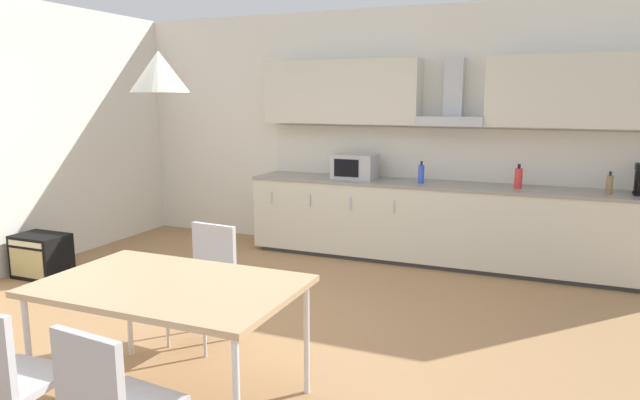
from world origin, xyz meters
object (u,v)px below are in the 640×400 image
Objects in this scene: chair_near_left at (1,372)px; chair_near_right at (110,400)px; chair_far_left at (206,271)px; guitar_amp at (42,256)px; bottle_brown at (610,184)px; microwave at (355,167)px; pendant_lamp at (159,72)px; bottle_blue at (421,174)px; dining_table at (170,290)px; bottle_red at (518,178)px.

chair_near_left is 0.66m from chair_near_right.
guitar_amp is (-2.41, 0.63, -0.31)m from chair_far_left.
bottle_brown is 3.91m from chair_far_left.
chair_far_left is (-0.65, 1.71, 0.00)m from chair_near_right.
chair_far_left is (-2.83, -2.66, -0.44)m from bottle_brown.
chair_near_left reaches higher than guitar_amp.
microwave reaches higher than guitar_amp.
pendant_lamp reaches higher than chair_near_right.
bottle_blue is 0.28× the size of chair_far_left.
chair_near_right reaches higher than dining_table.
bottle_brown is 0.91× the size of bottle_blue.
microwave reaches higher than bottle_red.
bottle_red is 3.38m from chair_far_left.
guitar_amp is at bearing 142.67° from chair_near_right.
bottle_red reaches higher than guitar_amp.
chair_near_right is (-2.18, -4.36, -0.44)m from bottle_brown.
pendant_lamp is at bearing 110.95° from chair_near_right.
chair_near_right is (0.44, -4.41, -0.49)m from microwave.
bottle_red is 0.84m from bottle_brown.
chair_near_left is 3.37m from guitar_amp.
chair_near_right is 1.67× the size of guitar_amp.
microwave is at bearing 176.03° from bottle_blue.
guitar_amp is 3.56m from pendant_lamp.
guitar_amp is (-3.41, -2.02, -0.77)m from bottle_blue.
guitar_amp is at bearing -141.77° from microwave.
guitar_amp is (-2.74, 1.49, -0.49)m from dining_table.
dining_table is at bearing -69.00° from chair_far_left.
chair_near_left is at bearing -92.81° from microwave.
bottle_brown is 0.25× the size of chair_near_right.
chair_near_right is 1.83m from chair_far_left.
chair_far_left is (0.00, 1.71, 0.00)m from chair_near_left.
chair_near_left is at bearing -90.05° from chair_far_left.
chair_near_right is (0.33, -0.85, -0.17)m from dining_table.
chair_near_right is 1.68m from pendant_lamp.
bottle_blue is 4.49m from chair_near_left.
guitar_amp is at bearing -158.91° from bottle_brown.
bottle_brown is at bearing 54.50° from dining_table.
chair_far_left is 2.51m from guitar_amp.
microwave is at bearing 178.96° from bottle_brown.
bottle_blue reaches higher than chair_near_right.
bottle_red is 0.29× the size of chair_near_right.
pendant_lamp is (0.33, 0.85, 1.41)m from chair_near_left.
microwave is 0.55× the size of chair_near_left.
chair_near_left is at bearing -122.99° from bottle_brown.
chair_near_left is 1.71m from chair_far_left.
dining_table is 1.24m from pendant_lamp.
chair_near_left reaches higher than dining_table.
pendant_lamp reaches higher than bottle_brown.
microwave is 3.44m from guitar_amp.
dining_table is (-0.67, -3.50, -0.28)m from bottle_blue.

